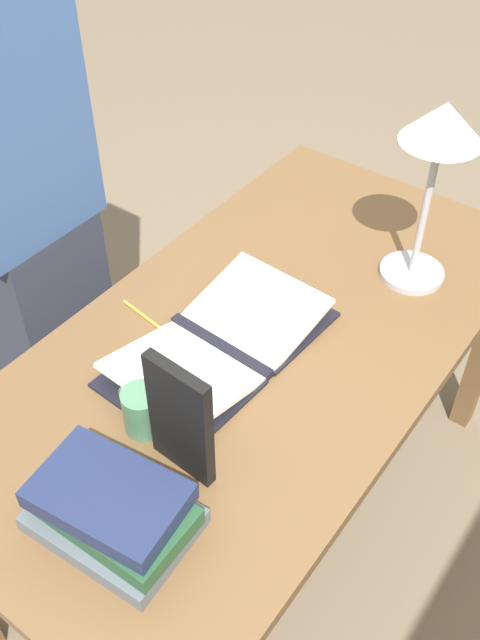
# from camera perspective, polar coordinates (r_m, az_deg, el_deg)

# --- Properties ---
(ground_plane) EXTENTS (12.00, 12.00, 0.00)m
(ground_plane) POSITION_cam_1_polar(r_m,az_deg,el_deg) (2.23, 1.23, -15.43)
(ground_plane) COLOR #70604C
(reading_desk) EXTENTS (1.54, 0.78, 0.77)m
(reading_desk) POSITION_cam_1_polar(r_m,az_deg,el_deg) (1.69, 1.56, -3.58)
(reading_desk) COLOR brown
(reading_desk) RESTS_ON ground_plane
(open_book) EXTENTS (0.54, 0.32, 0.06)m
(open_book) POSITION_cam_1_polar(r_m,az_deg,el_deg) (1.58, -1.58, -1.88)
(open_book) COLOR black
(open_book) RESTS_ON reading_desk
(book_stack_tall) EXTENTS (0.22, 0.29, 0.12)m
(book_stack_tall) POSITION_cam_1_polar(r_m,az_deg,el_deg) (1.30, -10.23, -14.64)
(book_stack_tall) COLOR slate
(book_stack_tall) RESTS_ON reading_desk
(book_standing_upright) EXTENTS (0.03, 0.14, 0.27)m
(book_standing_upright) POSITION_cam_1_polar(r_m,az_deg,el_deg) (1.29, -4.81, -8.00)
(book_standing_upright) COLOR black
(book_standing_upright) RESTS_ON reading_desk
(reading_lamp) EXTENTS (0.18, 0.18, 0.46)m
(reading_lamp) POSITION_cam_1_polar(r_m,az_deg,el_deg) (1.63, 15.62, 13.27)
(reading_lamp) COLOR #ADADB2
(reading_lamp) RESTS_ON reading_desk
(coffee_mug) EXTENTS (0.08, 0.11, 0.10)m
(coffee_mug) POSITION_cam_1_polar(r_m,az_deg,el_deg) (1.42, -7.83, -7.15)
(coffee_mug) COLOR #4C7F5B
(coffee_mug) RESTS_ON reading_desk
(pencil) EXTENTS (0.03, 0.17, 0.01)m
(pencil) POSITION_cam_1_polar(r_m,az_deg,el_deg) (1.67, -7.47, 0.16)
(pencil) COLOR gold
(pencil) RESTS_ON reading_desk
(person_reader) EXTENTS (0.36, 0.21, 1.72)m
(person_reader) POSITION_cam_1_polar(r_m,az_deg,el_deg) (1.90, -16.61, 7.85)
(person_reader) COLOR #2D3342
(person_reader) RESTS_ON ground_plane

